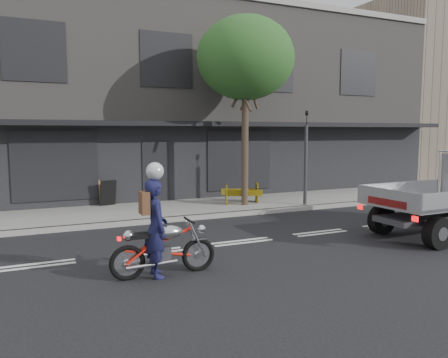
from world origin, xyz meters
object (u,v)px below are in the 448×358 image
rider (156,228)px  construction_barrier (244,194)px  street_tree (245,59)px  sandwich_board (108,193)px  motorcycle (164,247)px  traffic_light_pole (306,163)px

rider → construction_barrier: bearing=-38.3°
street_tree → sandwich_board: street_tree is taller
rider → motorcycle: bearing=-89.0°
rider → construction_barrier: 7.80m
construction_barrier → rider: bearing=-129.3°
sandwich_board → traffic_light_pole: bearing=-35.0°
motorcycle → construction_barrier: bearing=52.6°
traffic_light_pole → sandwich_board: size_ratio=3.86×
rider → construction_barrier: rider is taller
street_tree → construction_barrier: (0.06, 0.16, -4.75)m
motorcycle → construction_barrier: size_ratio=1.57×
motorcycle → sandwich_board: bearing=89.4°
rider → sandwich_board: bearing=-1.7°
traffic_light_pole → sandwich_board: 7.11m
motorcycle → construction_barrier: motorcycle is taller
rider → traffic_light_pole: bearing=-52.9°
street_tree → rider: (-4.87, -5.87, -4.34)m
traffic_light_pole → motorcycle: bearing=-143.3°
street_tree → rider: size_ratio=3.59×
street_tree → traffic_light_pole: (2.00, -0.85, -3.63)m
traffic_light_pole → rider: bearing=-143.9°
traffic_light_pole → sandwich_board: bearing=157.9°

